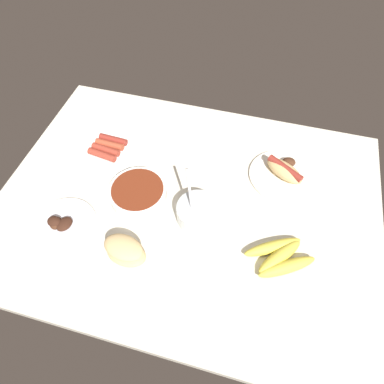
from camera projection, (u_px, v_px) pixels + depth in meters
The scene contains 8 objects.
ground_plane at pixel (187, 204), 109.33cm from camera, with size 120.00×90.00×3.00cm, color silver.
bowl_chili at pixel (138, 193), 107.12cm from camera, with size 18.22×18.22×4.46cm.
plate_hotdog_assembled at pixel (284, 173), 112.58cm from camera, with size 22.44×22.44×5.61cm.
bread_stack at pixel (125, 251), 94.16cm from camera, with size 12.86×9.54×7.20cm.
bowl_coleslaw at pixel (198, 212), 101.70cm from camera, with size 13.12×13.12×15.74cm.
plate_sausages at pixel (108, 149), 119.89cm from camera, with size 22.78×22.78×3.39cm.
banana_bunch at pixel (280, 257), 94.97cm from camera, with size 21.06×17.10×3.84cm.
plate_grilled_meat at pixel (62, 225), 102.00cm from camera, with size 19.73×19.73×3.90cm.
Camera 1 is at (-17.35, 58.15, 89.54)cm, focal length 31.76 mm.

